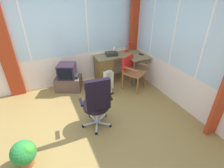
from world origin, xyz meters
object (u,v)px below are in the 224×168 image
desk (107,68)px  spray_bottle (114,50)px  office_chair (97,102)px  paper_tray (111,54)px  desk_lamp (130,44)px  space_heater (109,83)px  wooden_armchair (131,68)px  tv_on_stand (68,79)px  tv_remote (141,54)px  potted_plant (24,153)px

desk → spray_bottle: size_ratio=6.27×
spray_bottle → office_chair: office_chair is taller
paper_tray → desk_lamp: bearing=4.6°
desk_lamp → space_heater: (-0.97, -0.72, -0.65)m
desk_lamp → wooden_armchair: bearing=-116.3°
tv_on_stand → wooden_armchair: bearing=-20.2°
tv_remote → spray_bottle: 0.76m
office_chair → space_heater: size_ratio=1.71×
tv_remote → wooden_armchair: bearing=-171.4°
tv_remote → space_heater: size_ratio=0.23×
tv_on_stand → space_heater: bearing=-36.5°
paper_tray → office_chair: bearing=-121.8°
office_chair → desk: bearing=62.1°
spray_bottle → office_chair: (-1.15, -1.76, -0.25)m
tv_remote → wooden_armchair: size_ratio=0.17×
spray_bottle → tv_on_stand: (-1.36, -0.12, -0.54)m
tv_remote → tv_on_stand: bearing=149.8°
spray_bottle → space_heater: spray_bottle is taller
tv_on_stand → tv_remote: bearing=-7.5°
tv_remote → space_heater: (-1.14, -0.37, -0.43)m
office_chair → tv_on_stand: size_ratio=1.43×
desk → space_heater: (-0.22, -0.66, -0.08)m
desk → potted_plant: desk is taller
space_heater → potted_plant: size_ratio=1.45×
desk_lamp → office_chair: size_ratio=0.32×
paper_tray → potted_plant: (-2.31, -1.98, -0.54)m
desk → spray_bottle: spray_bottle is taller
desk → paper_tray: paper_tray is taller
paper_tray → tv_on_stand: bearing=-178.6°
paper_tray → space_heater: bearing=-119.3°
paper_tray → office_chair: (-1.03, -1.67, -0.19)m
spray_bottle → wooden_armchair: spray_bottle is taller
tv_remote → potted_plant: bearing=-173.9°
desk_lamp → spray_bottle: size_ratio=1.64×
tv_remote → paper_tray: size_ratio=0.50×
tv_on_stand → potted_plant: 2.22m
desk → tv_on_stand: (-1.09, -0.02, -0.09)m
desk → potted_plant: (-2.15, -1.97, -0.16)m
desk → tv_on_stand: desk is taller
desk → space_heater: bearing=-108.4°
spray_bottle → office_chair: 2.12m
office_chair → space_heater: bearing=56.6°
desk → desk_lamp: desk_lamp is taller
desk_lamp → potted_plant: desk_lamp is taller
desk_lamp → wooden_armchair: (-0.32, -0.64, -0.40)m
tv_remote → spray_bottle: (-0.65, 0.39, 0.09)m
paper_tray → wooden_armchair: (0.28, -0.59, -0.22)m
space_heater → desk_lamp: bearing=36.5°
desk → wooden_armchair: size_ratio=1.53×
space_heater → potted_plant: space_heater is taller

